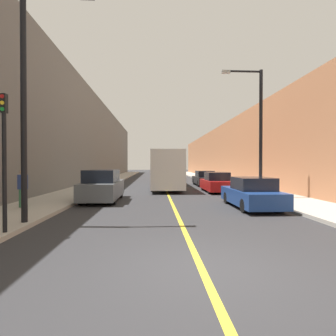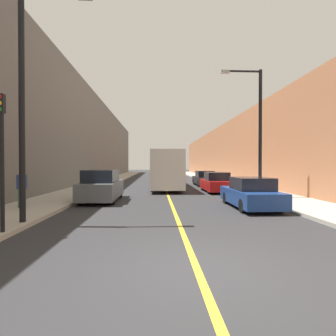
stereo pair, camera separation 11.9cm
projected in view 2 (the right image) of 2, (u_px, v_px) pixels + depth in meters
name	position (u px, v px, depth m)	size (l,w,h in m)	color
ground_plane	(197.00, 269.00, 5.28)	(200.00, 200.00, 0.00)	#2D2D30
sidewalk_left	(112.00, 180.00, 34.94)	(3.15, 72.00, 0.16)	#B2AA9E
sidewalk_right	(211.00, 180.00, 35.56)	(3.15, 72.00, 0.16)	#B2AA9E
building_row_left	(85.00, 139.00, 34.70)	(4.00, 72.00, 10.91)	#66605B
building_row_right	(237.00, 152.00, 35.67)	(4.00, 72.00, 7.58)	#B2724C
road_center_line	(162.00, 180.00, 35.25)	(0.16, 72.00, 0.01)	gold
bus	(165.00, 169.00, 24.38)	(2.50, 12.38, 3.22)	silver
parked_suv_left	(102.00, 187.00, 15.14)	(1.92, 4.61, 1.81)	#51565B
car_right_near	(251.00, 194.00, 12.78)	(1.87, 4.44, 1.50)	navy
car_right_mid	(216.00, 183.00, 20.10)	(1.82, 4.27, 1.53)	maroon
car_right_far	(204.00, 179.00, 26.23)	(1.80, 4.60, 1.49)	black
street_lamp_left	(28.00, 91.00, 8.89)	(2.48, 0.24, 7.87)	black
street_lamp_right	(257.00, 125.00, 15.55)	(2.48, 0.24, 7.58)	black
traffic_light	(2.00, 157.00, 7.57)	(0.16, 0.18, 4.00)	black
pedestrian	(22.00, 188.00, 11.97)	(0.38, 0.24, 1.74)	#336B47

